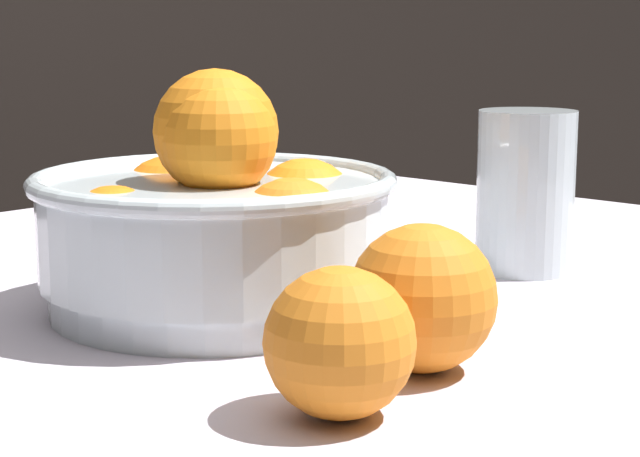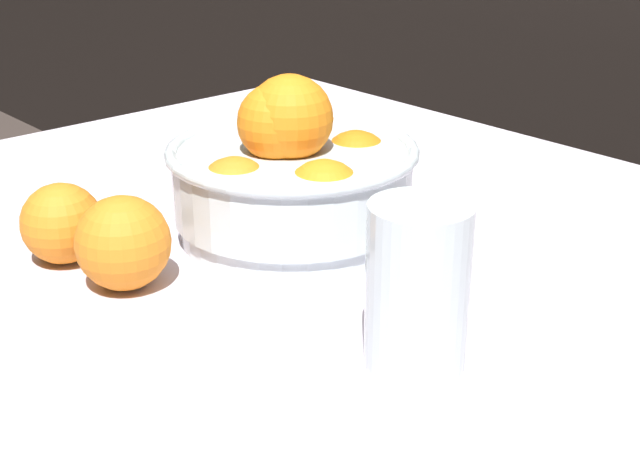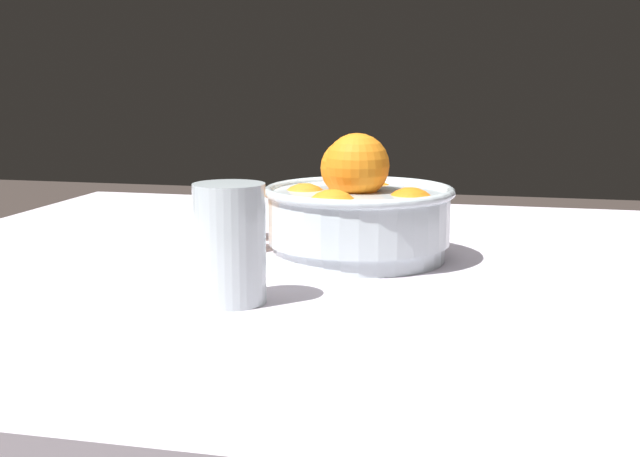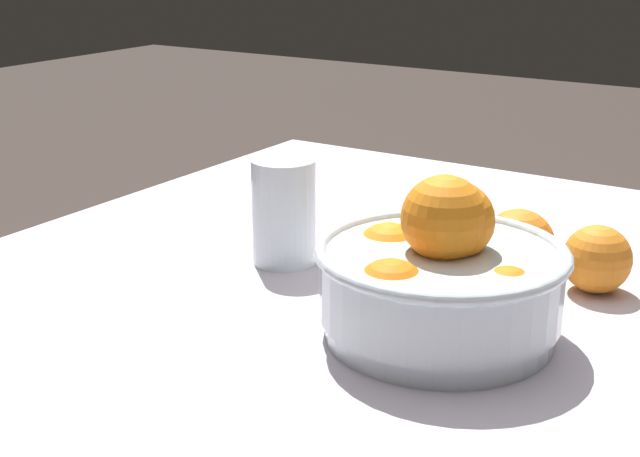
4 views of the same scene
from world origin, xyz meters
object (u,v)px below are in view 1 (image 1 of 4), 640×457
(juice_glass, at_px, (523,199))
(orange_loose_near_bowl, at_px, (422,298))
(fruit_bowl, at_px, (217,221))
(orange_loose_front, at_px, (340,343))

(juice_glass, xyz_separation_m, orange_loose_near_bowl, (-0.26, -0.10, -0.02))
(fruit_bowl, distance_m, orange_loose_front, 0.22)
(juice_glass, bearing_deg, orange_loose_near_bowl, -159.25)
(juice_glass, bearing_deg, orange_loose_front, -161.87)
(fruit_bowl, xyz_separation_m, orange_loose_near_bowl, (-0.01, -0.18, -0.02))
(fruit_bowl, bearing_deg, juice_glass, -19.25)
(juice_glass, relative_size, orange_loose_front, 1.67)
(orange_loose_front, bearing_deg, juice_glass, 18.13)
(orange_loose_near_bowl, bearing_deg, fruit_bowl, 86.30)
(fruit_bowl, height_order, orange_loose_near_bowl, fruit_bowl)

